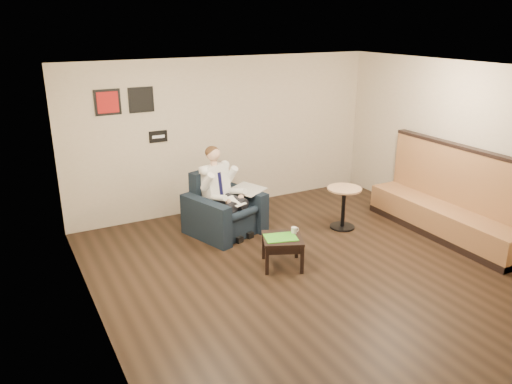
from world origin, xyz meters
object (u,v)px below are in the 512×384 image
side_table (282,252)px  smartphone (285,232)px  banquette (447,193)px  green_folder (281,237)px  seated_man (230,195)px  armchair (225,204)px  cafe_table (343,208)px  coffee_mug (294,230)px

side_table → smartphone: smartphone is taller
banquette → side_table: bearing=174.4°
green_folder → banquette: banquette is taller
seated_man → smartphone: (0.30, -1.24, -0.23)m
armchair → smartphone: bearing=-94.3°
side_table → banquette: banquette is taller
smartphone → seated_man: bearing=137.2°
banquette → seated_man: bearing=152.2°
side_table → cafe_table: 1.80m
smartphone → banquette: size_ratio=0.05×
seated_man → banquette: bearing=-46.1°
seated_man → side_table: seated_man is taller
green_folder → smartphone: bearing=42.4°
seated_man → coffee_mug: (0.40, -1.33, -0.19)m
seated_man → banquette: banquette is taller
seated_man → banquette: (3.14, -1.66, 0.04)m
armchair → coffee_mug: armchair is taller
side_table → banquette: size_ratio=0.19×
armchair → smartphone: size_ratio=7.39×
smartphone → banquette: 2.89m
armchair → banquette: bearing=-47.5°
side_table → green_folder: size_ratio=1.22×
seated_man → cafe_table: 1.97m
cafe_table → armchair: bearing=157.7°
side_table → smartphone: (0.11, 0.13, 0.23)m
seated_man → cafe_table: bearing=-37.6°
seated_man → armchair: bearing=90.0°
armchair → green_folder: bearing=-100.9°
green_folder → banquette: 3.01m
seated_man → banquette: 3.55m
armchair → cafe_table: armchair is taller
green_folder → side_table: bearing=10.0°
side_table → coffee_mug: (0.22, 0.04, 0.28)m
banquette → cafe_table: size_ratio=3.94×
side_table → coffee_mug: size_ratio=5.79×
smartphone → banquette: (2.84, -0.42, 0.27)m
seated_man → coffee_mug: size_ratio=14.45×
seated_man → green_folder: seated_man is taller
seated_man → side_table: (0.19, -1.37, -0.47)m
green_folder → coffee_mug: (0.25, 0.04, 0.04)m
seated_man → green_folder: 1.40m
seated_man → coffee_mug: bearing=-91.4°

